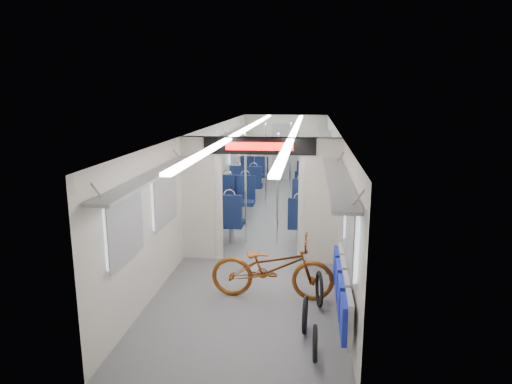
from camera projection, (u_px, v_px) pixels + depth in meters
carriage at (269, 166)px, 9.97m from camera, size 12.00×12.02×2.31m
bicycle at (272, 267)px, 6.90m from camera, size 1.87×0.67×0.98m
flip_bench at (342, 289)px, 5.95m from camera, size 0.12×2.13×0.55m
bike_hoop_a at (315, 345)px, 5.33m from camera, size 0.06×0.44×0.44m
bike_hoop_b at (305, 316)px, 5.95m from camera, size 0.08×0.50×0.50m
bike_hoop_c at (319, 291)px, 6.67m from camera, size 0.12×0.54×0.53m
seat_bay_near_left at (228, 204)px, 10.39m from camera, size 0.96×2.33×1.18m
seat_bay_near_right at (311, 208)px, 10.18m from camera, size 0.92×2.13×1.12m
seat_bay_far_left at (250, 175)px, 14.10m from camera, size 0.92×2.14×1.12m
seat_bay_far_right at (311, 181)px, 13.36m from camera, size 0.90×2.01×1.08m
stanchion_near_left at (246, 189)px, 9.27m from camera, size 0.04×0.04×2.30m
stanchion_near_right at (277, 190)px, 9.18m from camera, size 0.05×0.05×2.30m
stanchion_far_left at (266, 168)px, 11.86m from camera, size 0.05×0.05×2.30m
stanchion_far_right at (290, 166)px, 12.16m from camera, size 0.04×0.04×2.30m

